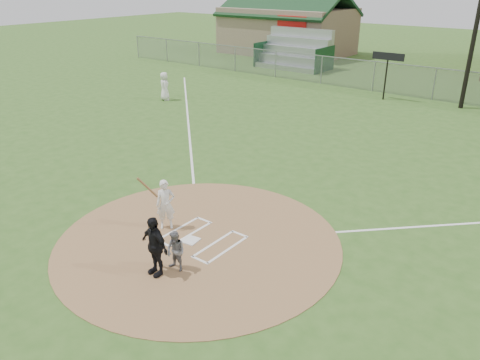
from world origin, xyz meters
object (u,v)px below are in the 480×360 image
Objects in this scene: umpire at (154,246)px; batter_at_plate at (165,204)px; home_plate at (190,240)px; ondeck_player at (165,86)px; catcher at (176,251)px.

batter_at_plate is at bearing 135.32° from umpire.
ondeck_player reaches higher than home_plate.
home_plate is 1.98m from umpire.
umpire is 2.46m from batter_at_plate.
catcher is (0.74, -1.31, 0.55)m from home_plate.
umpire is (0.43, -1.75, 0.82)m from home_plate.
batter_at_plate is (-1.57, 1.89, -0.03)m from umpire.
batter_at_plate is (-1.87, 1.45, 0.23)m from catcher.
home_plate is 0.28× the size of umpire.
umpire is 0.95× the size of ondeck_player.
ondeck_player is (-13.23, 11.71, 0.84)m from home_plate.
catcher is 0.60m from umpire.
batter_at_plate is at bearing 140.72° from catcher.
catcher is at bearing -37.79° from batter_at_plate.
ondeck_player is (-13.97, 13.03, 0.29)m from catcher.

